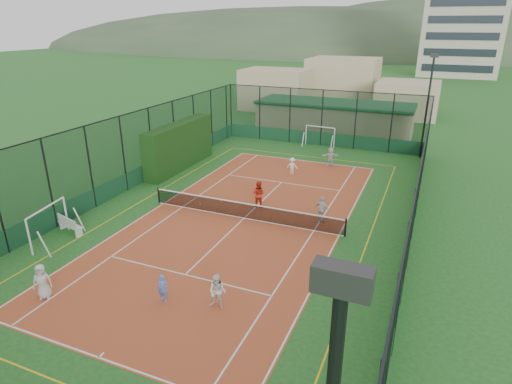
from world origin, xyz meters
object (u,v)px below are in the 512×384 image
Objects in this scene: white_bench at (70,224)px; child_near_right at (218,292)px; futsal_goal_near at (49,225)px; child_near_mid at (163,288)px; child_far_left at (292,166)px; futsal_goal_far at (320,137)px; clubhouse at (334,118)px; child_far_back at (331,157)px; child_far_right at (322,210)px; coach at (258,194)px; floodlight_ne at (427,108)px; child_near_left at (42,281)px.

child_near_right is (10.23, -2.74, 0.24)m from white_bench.
futsal_goal_near is at bearing -82.72° from white_bench.
child_near_right reaches higher than child_near_mid.
futsal_goal_far is at bearing -92.79° from child_far_left.
clubhouse is 10.27× the size of child_far_back.
futsal_goal_near is 1.06× the size of futsal_goal_far.
futsal_goal_near is 14.31m from child_far_right.
child_near_right is 0.89× the size of coach.
child_near_mid is at bearing -89.56° from clubhouse.
child_far_right is (4.21, -15.50, -0.12)m from futsal_goal_far.
child_far_left is 8.29m from child_far_right.
floodlight_ne is 2.99× the size of futsal_goal_far.
futsal_goal_near reaches higher than child_far_back.
white_bench is 23.23m from futsal_goal_far.
child_far_right is (8.58, 11.24, 0.01)m from child_near_left.
coach is at bearing -54.71° from futsal_goal_near.
futsal_goal_near is at bearing -125.83° from floodlight_ne.
child_near_left is at bearing -115.98° from floodlight_ne.
child_far_right reaches higher than child_near_right.
clubhouse is 12.14× the size of child_far_left.
child_far_left is at bearing 93.76° from child_near_right.
floodlight_ne is 10.47m from clubhouse.
white_bench is at bearing 41.21° from coach.
clubhouse reaches higher than child_near_right.
coach reaches higher than child_near_mid.
child_near_left reaches higher than white_bench.
futsal_goal_far is 1.69× the size of coach.
futsal_goal_near is 10.52m from child_near_right.
child_near_left is at bearing 70.49° from child_far_right.
child_far_back is (2.25, -5.29, -0.14)m from futsal_goal_far.
child_near_left is (-4.38, -32.04, -0.81)m from clubhouse.
coach is at bearing -120.01° from floodlight_ne.
clubhouse reaches higher than coach.
clubhouse reaches higher than child_near_mid.
floodlight_ne is at bearing 3.61° from futsal_goal_far.
child_far_back is 9.76m from coach.
white_bench is 1.16× the size of child_far_right.
floodlight_ne is at bearing 68.37° from white_bench.
futsal_goal_far is at bearing 81.55° from child_near_mid.
clubhouse is at bearing 89.34° from white_bench.
floodlight_ne is 26.59m from child_near_mid.
child_far_left is at bearing -84.88° from futsal_goal_far.
child_near_left is 1.04× the size of child_near_right.
child_far_left is (8.07, 14.75, -0.31)m from futsal_goal_near.
floodlight_ne is at bearing 30.22° from child_near_left.
clubhouse is 5.50× the size of futsal_goal_far.
child_near_right is at bearing -108.88° from futsal_goal_near.
clubhouse is 5.21× the size of futsal_goal_near.
futsal_goal_far is 1.90× the size of child_near_right.
futsal_goal_near is at bearing 57.69° from child_far_left.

